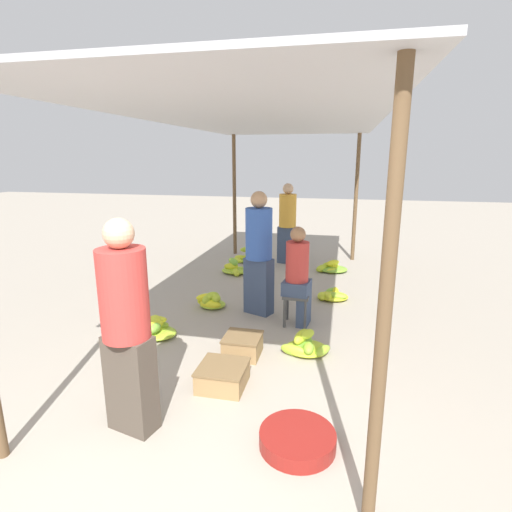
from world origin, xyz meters
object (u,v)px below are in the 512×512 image
at_px(banana_pile_left_3, 236,268).
at_px(basin_black, 297,439).
at_px(banana_pile_left_1, 156,328).
at_px(crate_mid, 223,376).
at_px(stool, 296,300).
at_px(banana_pile_right_2, 305,345).
at_px(banana_pile_right_1, 331,268).
at_px(shopper_walking_mid, 259,252).
at_px(shopper_walking_far, 287,222).
at_px(banana_pile_left_0, 211,301).
at_px(banana_pile_left_2, 247,257).
at_px(banana_pile_right_0, 332,295).
at_px(crate_near, 243,345).
at_px(vendor_foreground, 126,325).
at_px(vendor_seated, 298,275).

bearing_deg(banana_pile_left_3, basin_black, -69.17).
relative_size(banana_pile_left_1, crate_mid, 1.05).
bearing_deg(stool, banana_pile_right_2, -75.66).
relative_size(banana_pile_right_1, crate_mid, 1.36).
distance_m(shopper_walking_mid, shopper_walking_far, 2.86).
bearing_deg(banana_pile_left_0, banana_pile_right_2, -36.35).
relative_size(stool, banana_pile_left_1, 0.89).
xyz_separation_m(banana_pile_left_2, banana_pile_left_3, (-0.01, -0.86, -0.00)).
xyz_separation_m(banana_pile_right_1, banana_pile_right_2, (-0.18, -3.48, 0.02)).
distance_m(stool, banana_pile_right_0, 1.22).
relative_size(banana_pile_left_2, crate_near, 1.42).
bearing_deg(vendor_foreground, stool, 66.11).
bearing_deg(shopper_walking_mid, banana_pile_left_1, -135.83).
distance_m(banana_pile_right_0, crate_near, 2.29).
distance_m(banana_pile_left_2, banana_pile_right_0, 2.68).
relative_size(stool, vendor_seated, 0.32).
bearing_deg(basin_black, crate_near, 120.21).
height_order(banana_pile_left_1, banana_pile_left_3, banana_pile_left_3).
height_order(basin_black, shopper_walking_far, shopper_walking_far).
height_order(crate_mid, shopper_walking_mid, shopper_walking_mid).
bearing_deg(banana_pile_right_0, banana_pile_left_1, -138.45).
distance_m(basin_black, banana_pile_right_0, 3.43).
height_order(vendor_seated, banana_pile_right_1, vendor_seated).
relative_size(banana_pile_left_0, banana_pile_left_3, 0.73).
distance_m(banana_pile_left_3, banana_pile_right_0, 2.15).
xyz_separation_m(banana_pile_left_0, banana_pile_right_1, (1.69, 2.37, -0.03)).
bearing_deg(banana_pile_left_1, crate_mid, -37.89).
distance_m(banana_pile_left_3, crate_near, 3.30).
bearing_deg(shopper_walking_mid, banana_pile_right_0, 38.49).
relative_size(vendor_foreground, banana_pile_right_0, 3.31).
bearing_deg(vendor_seated, basin_black, -83.31).
bearing_deg(banana_pile_right_2, crate_mid, -130.08).
distance_m(basin_black, banana_pile_left_1, 2.50).
distance_m(vendor_foreground, vendor_seated, 2.64).
xyz_separation_m(banana_pile_left_2, crate_near, (0.93, -4.02, 0.02)).
bearing_deg(stool, crate_near, -116.03).
height_order(banana_pile_left_2, crate_near, banana_pile_left_2).
relative_size(banana_pile_left_2, banana_pile_right_0, 1.10).
bearing_deg(banana_pile_left_3, banana_pile_left_2, 89.61).
bearing_deg(shopper_walking_mid, crate_mid, -88.49).
height_order(basin_black, shopper_walking_mid, shopper_walking_mid).
relative_size(banana_pile_left_2, crate_mid, 1.26).
distance_m(banana_pile_left_3, shopper_walking_far, 1.51).
bearing_deg(shopper_walking_mid, banana_pile_right_2, -54.34).
height_order(banana_pile_right_1, crate_mid, banana_pile_right_1).
bearing_deg(banana_pile_left_2, banana_pile_right_2, -67.08).
bearing_deg(stool, basin_black, -82.82).
bearing_deg(shopper_walking_mid, crate_near, -86.16).
bearing_deg(banana_pile_right_2, banana_pile_left_0, 143.65).
xyz_separation_m(banana_pile_right_1, crate_mid, (-0.90, -4.34, 0.04)).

